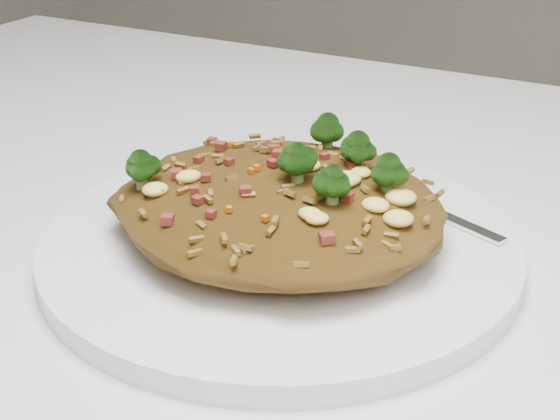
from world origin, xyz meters
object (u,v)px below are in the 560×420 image
Objects in this scene: fried_rice at (281,192)px; fork at (407,200)px; plate at (280,243)px; dining_table at (302,359)px.

fork is at bearing 54.93° from fried_rice.
fork is (0.05, 0.07, -0.02)m from fried_rice.
plate is 1.43× the size of fried_rice.
dining_table is at bearing 77.28° from fried_rice.
fork is at bearing 54.82° from plate.
fried_rice is (-0.00, -0.02, 0.13)m from dining_table.
plate is at bearing -103.64° from dining_table.
dining_table is at bearing -109.70° from fork.
plate is at bearing -103.00° from fork.
dining_table is at bearing 76.36° from plate.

